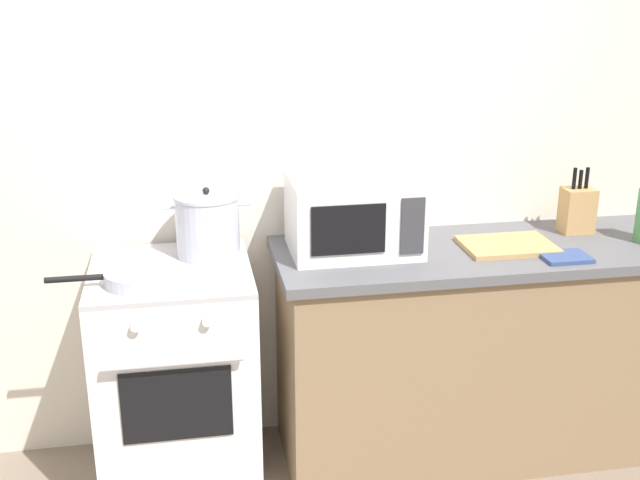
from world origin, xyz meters
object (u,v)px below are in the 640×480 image
at_px(cutting_board, 507,245).
at_px(stock_pot, 208,225).
at_px(microwave, 354,214).
at_px(frying_pan, 136,277).
at_px(oven_mitt, 565,257).
at_px(stove, 177,379).
at_px(knife_block, 577,210).

bearing_deg(cutting_board, stock_pot, 173.67).
bearing_deg(cutting_board, microwave, 172.76).
xyz_separation_m(frying_pan, oven_mitt, (1.62, -0.03, -0.02)).
distance_m(stove, microwave, 0.94).
bearing_deg(stove, stock_pot, 41.05).
relative_size(microwave, oven_mitt, 2.78).
bearing_deg(stock_pot, knife_block, 0.34).
bearing_deg(stove, oven_mitt, -6.04).
bearing_deg(oven_mitt, stock_pot, 167.84).
distance_m(stock_pot, knife_block, 1.54).
xyz_separation_m(stock_pot, knife_block, (1.54, 0.01, -0.03)).
relative_size(frying_pan, knife_block, 1.57).
bearing_deg(microwave, stove, -173.71).
distance_m(knife_block, oven_mitt, 0.37).
bearing_deg(stock_pot, frying_pan, -136.31).
bearing_deg(stock_pot, stove, -138.95).
relative_size(stove, oven_mitt, 5.11).
xyz_separation_m(microwave, knife_block, (0.98, 0.06, -0.05)).
distance_m(frying_pan, cutting_board, 1.45).
xyz_separation_m(stock_pot, cutting_board, (1.18, -0.13, -0.11)).
xyz_separation_m(stock_pot, microwave, (0.57, -0.05, 0.03)).
bearing_deg(frying_pan, oven_mitt, -1.22).
relative_size(stove, knife_block, 3.29).
xyz_separation_m(stove, oven_mitt, (1.50, -0.16, 0.47)).
distance_m(stock_pot, oven_mitt, 1.39).
height_order(stove, frying_pan, frying_pan).
bearing_deg(oven_mitt, frying_pan, 178.78).
bearing_deg(stock_pot, microwave, -5.33).
relative_size(stock_pot, frying_pan, 0.77).
height_order(stove, cutting_board, cutting_board).
bearing_deg(stove, microwave, 6.29).
xyz_separation_m(frying_pan, microwave, (0.83, 0.20, 0.12)).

